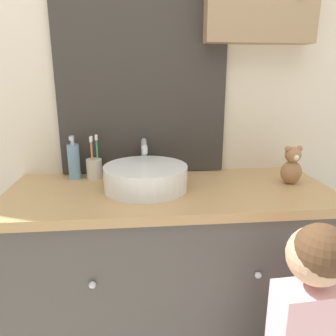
% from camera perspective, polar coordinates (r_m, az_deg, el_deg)
% --- Properties ---
extents(wall_back, '(3.20, 0.18, 2.50)m').
position_cam_1_polar(wall_back, '(1.49, -0.07, 15.61)').
color(wall_back, beige).
rests_on(wall_back, ground_plane).
extents(vanity_counter, '(1.27, 0.51, 0.87)m').
position_cam_1_polar(vanity_counter, '(1.49, 0.32, -19.51)').
color(vanity_counter, '#4C4742').
rests_on(vanity_counter, ground_plane).
extents(sink_basin, '(0.33, 0.38, 0.17)m').
position_cam_1_polar(sink_basin, '(1.28, -3.86, -1.43)').
color(sink_basin, white).
rests_on(sink_basin, vanity_counter).
extents(toothbrush_holder, '(0.07, 0.07, 0.19)m').
position_cam_1_polar(toothbrush_holder, '(1.44, -12.72, 0.15)').
color(toothbrush_holder, beige).
rests_on(toothbrush_holder, vanity_counter).
extents(soap_dispenser, '(0.05, 0.05, 0.19)m').
position_cam_1_polar(soap_dispenser, '(1.45, -16.06, 1.16)').
color(soap_dispenser, '#6B93B2').
rests_on(soap_dispenser, vanity_counter).
extents(child_figure, '(0.21, 0.45, 0.91)m').
position_cam_1_polar(child_figure, '(1.18, 22.90, -24.84)').
color(child_figure, slate).
rests_on(child_figure, ground_plane).
extents(teddy_bear, '(0.09, 0.07, 0.16)m').
position_cam_1_polar(teddy_bear, '(1.42, 20.76, 0.34)').
color(teddy_bear, '#9E7047').
rests_on(teddy_bear, vanity_counter).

